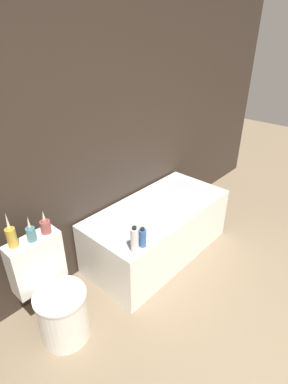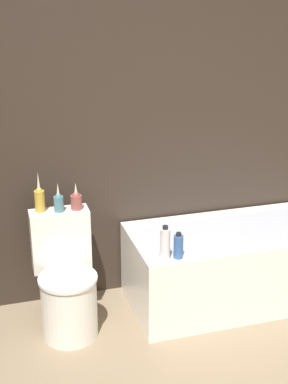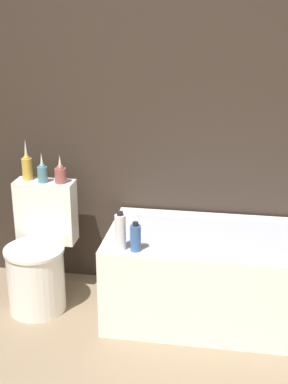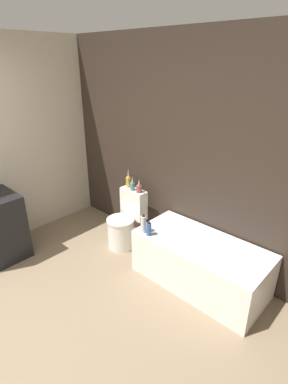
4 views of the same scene
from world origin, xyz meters
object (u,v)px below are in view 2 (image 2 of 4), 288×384
Objects in this scene: toilet at (67,285)px; shampoo_bottle_tall at (165,244)px; vase_silver at (59,202)px; shampoo_bottle_short at (178,246)px; vase_bronze at (76,200)px; vase_gold at (40,198)px; bathtub at (234,264)px.

toilet is 3.41× the size of shampoo_bottle_tall.
vase_silver reaches higher than shampoo_bottle_short.
vase_bronze is 0.63m from shampoo_bottle_tall.
vase_gold is (-0.11, 0.19, 0.52)m from toilet.
vase_gold is 0.82m from shampoo_bottle_tall.
vase_silver is (0.11, -0.04, -0.02)m from vase_gold.
vase_gold reaches higher than vase_bronze.
shampoo_bottle_short is (0.75, -0.43, -0.23)m from vase_gold.
vase_silver reaches higher than toilet.
vase_gold is 1.17× the size of shampoo_bottle_tall.
shampoo_bottle_tall is at bearing 178.64° from shampoo_bottle_short.
shampoo_bottle_short is at bearing -29.86° from vase_gold.
vase_gold is 0.12m from vase_silver.
bathtub is at bearing -6.23° from vase_silver.
toilet is 4.28× the size of vase_bronze.
vase_silver is at bearing 148.39° from shampoo_bottle_short.
shampoo_bottle_short is at bearing -20.85° from toilet.
vase_gold is at bearing 172.66° from bathtub.
vase_bronze is at bearing 138.22° from shampoo_bottle_tall.
vase_gold reaches higher than shampoo_bottle_tall.
shampoo_bottle_tall is at bearing -155.64° from bathtub.
shampoo_bottle_tall is at bearing -35.10° from vase_silver.
vase_gold is at bearing 120.49° from toilet.
vase_bronze is 0.80× the size of shampoo_bottle_tall.
toilet is at bearing 159.15° from shampoo_bottle_short.
bathtub is 6.52× the size of shampoo_bottle_tall.
shampoo_bottle_tall reaches higher than bathtub.
vase_silver is at bearing -18.45° from vase_gold.
shampoo_bottle_tall is at bearing -23.44° from toilet.
vase_bronze is at bearing 142.83° from shampoo_bottle_short.
shampoo_bottle_short is at bearing -1.36° from shampoo_bottle_tall.
toilet reaches higher than shampoo_bottle_short.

